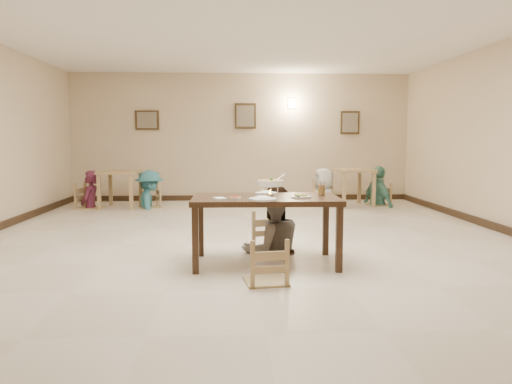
{
  "coord_description": "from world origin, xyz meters",
  "views": [
    {
      "loc": [
        -0.26,
        -6.91,
        1.45
      ],
      "look_at": [
        0.07,
        -0.6,
        0.78
      ],
      "focal_mm": 35.0,
      "sensor_mm": 36.0,
      "label": 1
    }
  ],
  "objects": [
    {
      "name": "picture_b",
      "position": [
        0.1,
        4.96,
        2.0
      ],
      "size": [
        0.5,
        0.04,
        0.6
      ],
      "color": "#372714",
      "rests_on": "wall_back"
    },
    {
      "name": "fried_plate",
      "position": [
        0.54,
        -1.32,
        0.81
      ],
      "size": [
        0.24,
        0.24,
        0.05
      ],
      "color": "white",
      "rests_on": "main_table"
    },
    {
      "name": "napkin_cutlery",
      "position": [
        -0.37,
        -1.49,
        0.8
      ],
      "size": [
        0.18,
        0.23,
        0.03
      ],
      "color": "white",
      "rests_on": "main_table"
    },
    {
      "name": "floor",
      "position": [
        0.0,
        0.0,
        0.0
      ],
      "size": [
        10.0,
        10.0,
        0.0
      ],
      "primitive_type": "plane",
      "color": "beige",
      "rests_on": "ground"
    },
    {
      "name": "curry_warmer",
      "position": [
        0.2,
        -1.19,
        0.94
      ],
      "size": [
        0.33,
        0.3,
        0.27
      ],
      "color": "silver",
      "rests_on": "main_table"
    },
    {
      "name": "picture_a",
      "position": [
        -2.2,
        4.96,
        1.9
      ],
      "size": [
        0.55,
        0.04,
        0.45
      ],
      "color": "#372714",
      "rests_on": "wall_back"
    },
    {
      "name": "wall_front",
      "position": [
        0.0,
        -5.0,
        1.5
      ],
      "size": [
        10.0,
        0.0,
        10.0
      ],
      "primitive_type": "plane",
      "rotation": [
        -1.57,
        0.0,
        0.0
      ],
      "color": "beige",
      "rests_on": "floor"
    },
    {
      "name": "bg_diner_a",
      "position": [
        -3.21,
        3.68,
        0.8
      ],
      "size": [
        0.43,
        0.62,
        1.6
      ],
      "primitive_type": "imported",
      "rotation": [
        0.0,
        0.0,
        4.63
      ],
      "color": "#5B1F36",
      "rests_on": "floor"
    },
    {
      "name": "bg_diner_c",
      "position": [
        1.79,
        3.87,
        0.82
      ],
      "size": [
        0.54,
        0.81,
        1.65
      ],
      "primitive_type": "imported",
      "rotation": [
        0.0,
        0.0,
        4.73
      ],
      "color": "silver",
      "rests_on": "floor"
    },
    {
      "name": "main_table",
      "position": [
        0.14,
        -1.2,
        0.71
      ],
      "size": [
        1.69,
        0.96,
        0.79
      ],
      "rotation": [
        0.0,
        0.0,
        -0.01
      ],
      "color": "#372215",
      "rests_on": "floor"
    },
    {
      "name": "drink_glass",
      "position": [
        0.82,
        -1.08,
        0.86
      ],
      "size": [
        0.08,
        0.08,
        0.16
      ],
      "color": "white",
      "rests_on": "main_table"
    },
    {
      "name": "picture_c",
      "position": [
        2.6,
        4.96,
        1.85
      ],
      "size": [
        0.45,
        0.04,
        0.55
      ],
      "color": "#372714",
      "rests_on": "wall_back"
    },
    {
      "name": "bg_chair_ll",
      "position": [
        -3.21,
        3.68,
        0.52
      ],
      "size": [
        0.49,
        0.49,
        1.05
      ],
      "rotation": [
        0.0,
        0.0,
        1.35
      ],
      "color": "tan",
      "rests_on": "floor"
    },
    {
      "name": "bg_chair_rr",
      "position": [
        3.01,
        3.89,
        0.47
      ],
      "size": [
        0.44,
        0.44,
        0.94
      ],
      "rotation": [
        0.0,
        0.0,
        -1.37
      ],
      "color": "tan",
      "rests_on": "floor"
    },
    {
      "name": "chair_far",
      "position": [
        0.28,
        -0.49,
        0.46
      ],
      "size": [
        0.44,
        0.44,
        0.93
      ],
      "rotation": [
        0.0,
        0.0,
        0.36
      ],
      "color": "tan",
      "rests_on": "floor"
    },
    {
      "name": "bg_table_left",
      "position": [
        -2.6,
        3.76,
        0.65
      ],
      "size": [
        0.88,
        0.88,
        0.79
      ],
      "rotation": [
        0.0,
        0.0,
        -0.12
      ],
      "color": "tan",
      "rests_on": "floor"
    },
    {
      "name": "bg_chair_rl",
      "position": [
        1.79,
        3.87,
        0.54
      ],
      "size": [
        0.51,
        0.51,
        1.09
      ],
      "rotation": [
        0.0,
        0.0,
        1.43
      ],
      "color": "tan",
      "rests_on": "floor"
    },
    {
      "name": "bg_diner_d",
      "position": [
        3.01,
        3.89,
        0.87
      ],
      "size": [
        0.71,
        1.1,
        1.73
      ],
      "primitive_type": "imported",
      "rotation": [
        0.0,
        0.0,
        1.88
      ],
      "color": "#549B86",
      "rests_on": "floor"
    },
    {
      "name": "bg_chair_lr",
      "position": [
        -1.98,
        3.75,
        0.44
      ],
      "size": [
        0.41,
        0.41,
        0.88
      ],
      "rotation": [
        0.0,
        0.0,
        -1.23
      ],
      "color": "tan",
      "rests_on": "floor"
    },
    {
      "name": "chili_dish",
      "position": [
        -0.2,
        -1.35,
        0.8
      ],
      "size": [
        0.12,
        0.12,
        0.02
      ],
      "color": "white",
      "rests_on": "main_table"
    },
    {
      "name": "main_diner",
      "position": [
        0.28,
        -0.58,
        0.85
      ],
      "size": [
        0.95,
        0.82,
        1.69
      ],
      "primitive_type": "imported",
      "rotation": [
        0.0,
        0.0,
        3.38
      ],
      "color": "gray",
      "rests_on": "floor"
    },
    {
      "name": "wall_back",
      "position": [
        0.0,
        5.0,
        1.5
      ],
      "size": [
        10.0,
        0.0,
        10.0
      ],
      "primitive_type": "plane",
      "rotation": [
        1.57,
        0.0,
        0.0
      ],
      "color": "beige",
      "rests_on": "floor"
    },
    {
      "name": "bg_diner_b",
      "position": [
        -1.98,
        3.75,
        0.8
      ],
      "size": [
        0.83,
        1.15,
        1.61
      ],
      "primitive_type": "imported",
      "rotation": [
        0.0,
        0.0,
        1.82
      ],
      "color": "teal",
      "rests_on": "floor"
    },
    {
      "name": "wall_sconce",
      "position": [
        1.2,
        4.96,
        2.3
      ],
      "size": [
        0.16,
        0.05,
        0.22
      ],
      "primitive_type": "cube",
      "color": "#FFD88C",
      "rests_on": "wall_back"
    },
    {
      "name": "rice_plate_far",
      "position": [
        0.17,
        -0.91,
        0.8
      ],
      "size": [
        0.27,
        0.27,
        0.06
      ],
      "color": "white",
      "rests_on": "main_table"
    },
    {
      "name": "bg_table_right",
      "position": [
        2.4,
        3.83,
        0.67
      ],
      "size": [
        0.95,
        0.95,
        0.81
      ],
      "rotation": [
        0.0,
        0.0,
        0.2
      ],
      "color": "tan",
      "rests_on": "floor"
    },
    {
      "name": "baseboard_back",
      "position": [
        0.0,
        4.97,
        0.06
      ],
      "size": [
        8.0,
        0.06,
        0.12
      ],
      "primitive_type": "cube",
      "color": "black",
      "rests_on": "floor"
    },
    {
      "name": "chair_near",
      "position": [
        0.1,
        -1.98,
        0.44
      ],
      "size": [
        0.42,
        0.42,
        0.89
      ],
      "rotation": [
        0.0,
        0.0,
        3.27
      ],
      "color": "tan",
      "rests_on": "floor"
    },
    {
      "name": "rice_plate_near",
      "position": [
        0.09,
        -1.54,
        0.8
      ],
      "size": [
        0.3,
        0.3,
        0.07
      ],
      "color": "white",
      "rests_on": "main_table"
    },
    {
      "name": "ceiling",
      "position": [
        0.0,
        0.0,
        3.0
      ],
      "size": [
        10.0,
        10.0,
        0.0
      ],
      "primitive_type": "plane",
      "color": "white",
      "rests_on": "wall_back"
    }
  ]
}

